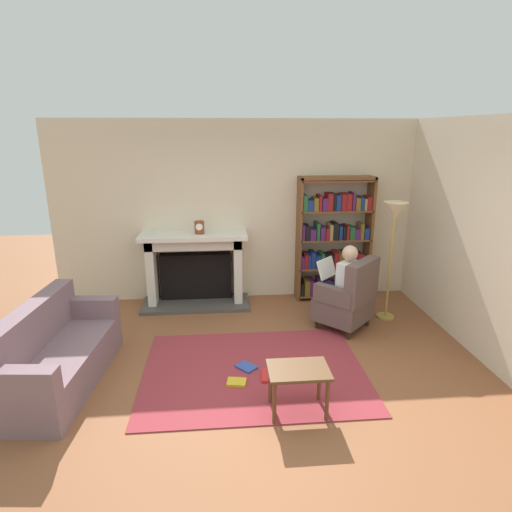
# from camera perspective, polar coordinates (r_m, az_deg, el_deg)

# --- Properties ---
(ground) EXTENTS (14.00, 14.00, 0.00)m
(ground) POSITION_cam_1_polar(r_m,az_deg,el_deg) (4.53, 0.05, -17.36)
(ground) COLOR brown
(back_wall) EXTENTS (5.60, 0.10, 2.70)m
(back_wall) POSITION_cam_1_polar(r_m,az_deg,el_deg) (6.41, -1.94, 6.02)
(back_wall) COLOR beige
(back_wall) RESTS_ON ground
(side_wall_right) EXTENTS (0.10, 5.20, 2.70)m
(side_wall_right) POSITION_cam_1_polar(r_m,az_deg,el_deg) (5.93, 25.37, 3.53)
(side_wall_right) COLOR beige
(side_wall_right) RESTS_ON ground
(area_rug) EXTENTS (2.40, 1.80, 0.01)m
(area_rug) POSITION_cam_1_polar(r_m,az_deg,el_deg) (4.78, -0.27, -15.29)
(area_rug) COLOR maroon
(area_rug) RESTS_ON ground
(fireplace) EXTENTS (1.58, 0.64, 1.11)m
(fireplace) POSITION_cam_1_polar(r_m,az_deg,el_deg) (6.36, -8.24, -1.35)
(fireplace) COLOR #4C4742
(fireplace) RESTS_ON ground
(mantel_clock) EXTENTS (0.14, 0.14, 0.18)m
(mantel_clock) POSITION_cam_1_polar(r_m,az_deg,el_deg) (6.09, -7.68, 3.86)
(mantel_clock) COLOR brown
(mantel_clock) RESTS_ON fireplace
(bookshelf) EXTENTS (1.12, 0.32, 1.89)m
(bookshelf) POSITION_cam_1_polar(r_m,az_deg,el_deg) (6.51, 10.43, 2.06)
(bookshelf) COLOR brown
(bookshelf) RESTS_ON ground
(armchair_reading) EXTENTS (0.89, 0.89, 0.97)m
(armchair_reading) POSITION_cam_1_polar(r_m,az_deg,el_deg) (5.66, 12.40, -5.64)
(armchair_reading) COLOR #331E14
(armchair_reading) RESTS_ON ground
(seated_reader) EXTENTS (0.58, 0.58, 1.14)m
(seated_reader) POSITION_cam_1_polar(r_m,az_deg,el_deg) (5.64, 11.47, -3.52)
(seated_reader) COLOR white
(seated_reader) RESTS_ON ground
(sofa_floral) EXTENTS (0.87, 1.76, 0.85)m
(sofa_floral) POSITION_cam_1_polar(r_m,az_deg,el_deg) (4.89, -25.60, -12.08)
(sofa_floral) COLOR slate
(sofa_floral) RESTS_ON ground
(side_table) EXTENTS (0.56, 0.39, 0.46)m
(side_table) POSITION_cam_1_polar(r_m,az_deg,el_deg) (4.02, 5.75, -15.83)
(side_table) COLOR brown
(side_table) RESTS_ON ground
(scattered_books) EXTENTS (0.87, 0.54, 0.04)m
(scattered_books) POSITION_cam_1_polar(r_m,az_deg,el_deg) (4.74, 1.53, -15.26)
(scattered_books) COLOR gold
(scattered_books) RESTS_ON area_rug
(floor_lamp) EXTENTS (0.32, 0.32, 1.64)m
(floor_lamp) POSITION_cam_1_polar(r_m,az_deg,el_deg) (5.85, 18.25, 4.52)
(floor_lamp) COLOR #B7933F
(floor_lamp) RESTS_ON ground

